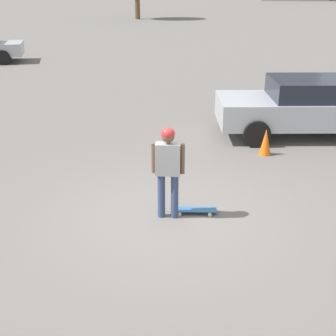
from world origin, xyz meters
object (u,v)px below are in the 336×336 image
person (168,164)px  car_parked_near (305,106)px  skateboard (194,210)px  traffic_cone (266,142)px

person → car_parked_near: (-5.12, 2.70, -0.21)m
skateboard → traffic_cone: (-3.23, 1.26, 0.25)m
car_parked_near → traffic_cone: size_ratio=7.47×
car_parked_near → person: bearing=51.4°
person → skateboard: bearing=21.0°
person → car_parked_near: person is taller
person → traffic_cone: 3.89m
person → traffic_cone: (-3.44, 1.70, -0.67)m
car_parked_near → traffic_cone: 2.01m
car_parked_near → traffic_cone: bearing=48.7°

